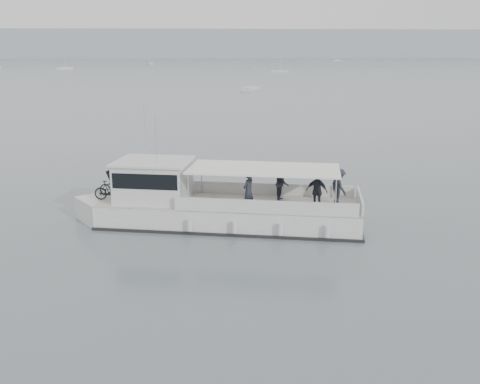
{
  "coord_description": "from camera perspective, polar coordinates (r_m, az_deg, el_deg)",
  "views": [
    {
      "loc": [
        -6.49,
        -22.55,
        7.98
      ],
      "look_at": [
        -5.04,
        1.38,
        1.6
      ],
      "focal_mm": 40.0,
      "sensor_mm": 36.0,
      "label": 1
    }
  ],
  "objects": [
    {
      "name": "ground",
      "position": [
        24.78,
        11.95,
        -4.22
      ],
      "size": [
        1400.0,
        1400.0,
        0.0
      ],
      "primitive_type": "plane",
      "color": "#50595E",
      "rests_on": "ground"
    },
    {
      "name": "tour_boat",
      "position": [
        25.18,
        -3.84,
        -1.36
      ],
      "size": [
        13.82,
        5.67,
        5.76
      ],
      "rotation": [
        0.0,
        0.0,
        -0.2
      ],
      "color": "silver",
      "rests_on": "ground"
    },
    {
      "name": "headland",
      "position": [
        582.62,
        -2.92,
        15.46
      ],
      "size": [
        1400.0,
        90.0,
        28.0
      ],
      "primitive_type": "cube",
      "color": "#939EA8",
      "rests_on": "ground"
    },
    {
      "name": "moored_fleet",
      "position": [
        225.89,
        -8.77,
        12.79
      ],
      "size": [
        398.75,
        354.63,
        9.17
      ],
      "color": "silver",
      "rests_on": "ground"
    }
  ]
}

